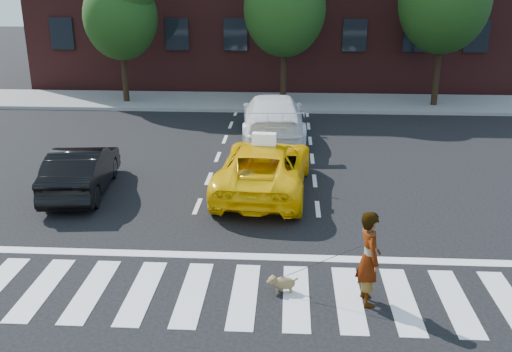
{
  "coord_description": "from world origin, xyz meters",
  "views": [
    {
      "loc": [
        0.8,
        -9.56,
        5.81
      ],
      "look_at": [
        0.0,
        3.81,
        1.1
      ],
      "focal_mm": 40.0,
      "sensor_mm": 36.0,
      "label": 1
    }
  ],
  "objects_px": {
    "tree_left": "(120,8)",
    "woman": "(369,258)",
    "taxi": "(264,167)",
    "black_sedan": "(81,170)",
    "dog": "(281,283)",
    "white_suv": "(273,116)"
  },
  "relations": [
    {
      "from": "white_suv",
      "to": "dog",
      "type": "height_order",
      "value": "white_suv"
    },
    {
      "from": "black_sedan",
      "to": "dog",
      "type": "relative_size",
      "value": 6.54
    },
    {
      "from": "tree_left",
      "to": "white_suv",
      "type": "bearing_deg",
      "value": -37.3
    },
    {
      "from": "tree_left",
      "to": "woman",
      "type": "height_order",
      "value": "tree_left"
    },
    {
      "from": "white_suv",
      "to": "woman",
      "type": "height_order",
      "value": "woman"
    },
    {
      "from": "taxi",
      "to": "dog",
      "type": "bearing_deg",
      "value": 100.32
    },
    {
      "from": "black_sedan",
      "to": "white_suv",
      "type": "bearing_deg",
      "value": -135.45
    },
    {
      "from": "black_sedan",
      "to": "white_suv",
      "type": "height_order",
      "value": "white_suv"
    },
    {
      "from": "taxi",
      "to": "dog",
      "type": "relative_size",
      "value": 8.37
    },
    {
      "from": "taxi",
      "to": "woman",
      "type": "bearing_deg",
      "value": 115.07
    },
    {
      "from": "taxi",
      "to": "woman",
      "type": "height_order",
      "value": "woman"
    },
    {
      "from": "tree_left",
      "to": "taxi",
      "type": "xyz_separation_m",
      "value": [
        7.09,
        -11.32,
        -3.72
      ]
    },
    {
      "from": "black_sedan",
      "to": "tree_left",
      "type": "bearing_deg",
      "value": -86.43
    },
    {
      "from": "tree_left",
      "to": "dog",
      "type": "distance_m",
      "value": 18.98
    },
    {
      "from": "black_sedan",
      "to": "woman",
      "type": "bearing_deg",
      "value": 137.86
    },
    {
      "from": "white_suv",
      "to": "tree_left",
      "type": "bearing_deg",
      "value": -40.76
    },
    {
      "from": "woman",
      "to": "dog",
      "type": "bearing_deg",
      "value": 71.66
    },
    {
      "from": "black_sedan",
      "to": "dog",
      "type": "height_order",
      "value": "black_sedan"
    },
    {
      "from": "tree_left",
      "to": "black_sedan",
      "type": "bearing_deg",
      "value": -80.48
    },
    {
      "from": "tree_left",
      "to": "woman",
      "type": "relative_size",
      "value": 3.53
    },
    {
      "from": "white_suv",
      "to": "dog",
      "type": "relative_size",
      "value": 9.04
    },
    {
      "from": "taxi",
      "to": "white_suv",
      "type": "distance_m",
      "value": 5.88
    }
  ]
}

